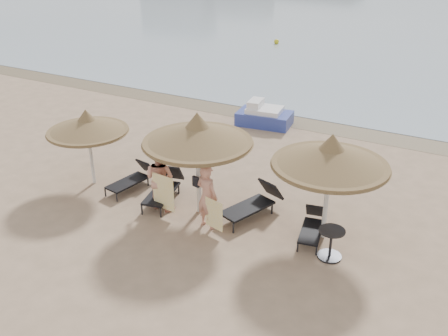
# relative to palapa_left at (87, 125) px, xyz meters

# --- Properties ---
(ground) EXTENTS (160.00, 160.00, 0.00)m
(ground) POSITION_rel_palapa_left_xyz_m (4.19, -0.78, -2.05)
(ground) COLOR tan
(ground) RESTS_ON ground
(wet_sand_strip) EXTENTS (200.00, 1.60, 0.01)m
(wet_sand_strip) POSITION_rel_palapa_left_xyz_m (4.19, 8.62, -2.04)
(wet_sand_strip) COLOR brown
(wet_sand_strip) RESTS_ON ground
(palapa_left) EXTENTS (2.59, 2.59, 2.57)m
(palapa_left) POSITION_rel_palapa_left_xyz_m (0.00, 0.00, 0.00)
(palapa_left) COLOR silver
(palapa_left) RESTS_ON ground
(palapa_center) EXTENTS (3.15, 3.15, 3.13)m
(palapa_center) POSITION_rel_palapa_left_xyz_m (4.02, 0.08, 0.44)
(palapa_center) COLOR silver
(palapa_center) RESTS_ON ground
(palapa_right) EXTENTS (3.07, 3.07, 3.04)m
(palapa_right) POSITION_rel_palapa_left_xyz_m (7.70, 0.53, 0.37)
(palapa_right) COLOR silver
(palapa_right) RESTS_ON ground
(lounger_far_left) EXTENTS (0.88, 1.86, 0.80)m
(lounger_far_left) POSITION_rel_palapa_left_xyz_m (1.37, 0.36, -1.69)
(lounger_far_left) COLOR #242529
(lounger_far_left) RESTS_ON ground
(lounger_near_left) EXTENTS (1.08, 2.09, 0.89)m
(lounger_near_left) POSITION_rel_palapa_left_xyz_m (2.68, 0.24, -1.65)
(lounger_near_left) COLOR #242529
(lounger_near_left) RESTS_ON ground
(lounger_near_right) EXTENTS (1.35, 2.18, 0.93)m
(lounger_near_right) POSITION_rel_palapa_left_xyz_m (5.55, 0.67, -1.63)
(lounger_near_right) COLOR #242529
(lounger_near_right) RESTS_ON ground
(lounger_far_right) EXTENTS (0.83, 1.70, 0.73)m
(lounger_far_right) POSITION_rel_palapa_left_xyz_m (7.42, 0.43, -1.72)
(lounger_far_right) COLOR #242529
(lounger_far_right) RESTS_ON ground
(side_table) EXTENTS (0.68, 0.68, 0.82)m
(side_table) POSITION_rel_palapa_left_xyz_m (8.15, -0.31, -1.66)
(side_table) COLOR #242529
(side_table) RESTS_ON ground
(person_left) EXTENTS (1.07, 0.72, 2.28)m
(person_left) POSITION_rel_palapa_left_xyz_m (2.88, -0.25, -0.91)
(person_left) COLOR tan
(person_left) RESTS_ON ground
(person_right) EXTENTS (1.14, 0.87, 2.22)m
(person_right) POSITION_rel_palapa_left_xyz_m (4.65, -0.51, -0.93)
(person_right) COLOR tan
(person_right) RESTS_ON ground
(towel_left) EXTENTS (0.79, 0.10, 1.11)m
(towel_left) POSITION_rel_palapa_left_xyz_m (3.23, -0.60, -1.28)
(towel_left) COLOR yellow
(towel_left) RESTS_ON ground
(towel_right) EXTENTS (0.63, 0.18, 0.90)m
(towel_right) POSITION_rel_palapa_left_xyz_m (5.00, -0.76, -1.43)
(towel_right) COLOR yellow
(towel_right) RESTS_ON ground
(bag_patterned) EXTENTS (0.33, 0.16, 0.40)m
(bag_patterned) POSITION_rel_palapa_left_xyz_m (4.02, 0.26, -0.74)
(bag_patterned) COLOR silver
(bag_patterned) RESTS_ON ground
(bag_dark) EXTENTS (0.23, 0.12, 0.32)m
(bag_dark) POSITION_rel_palapa_left_xyz_m (4.02, -0.08, -0.98)
(bag_dark) COLOR black
(bag_dark) RESTS_ON ground
(pedal_boat) EXTENTS (2.41, 1.60, 1.05)m
(pedal_boat) POSITION_rel_palapa_left_xyz_m (2.73, 7.62, -1.66)
(pedal_boat) COLOR #2D3C94
(pedal_boat) RESTS_ON ground
(buoy_left) EXTENTS (0.36, 0.36, 0.36)m
(buoy_left) POSITION_rel_palapa_left_xyz_m (-3.11, 22.90, -1.87)
(buoy_left) COLOR gold
(buoy_left) RESTS_ON ground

